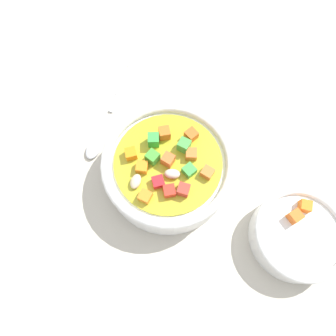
% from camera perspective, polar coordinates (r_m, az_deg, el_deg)
% --- Properties ---
extents(ground_plane, '(1.40, 1.40, 0.02)m').
position_cam_1_polar(ground_plane, '(0.45, 0.00, -1.73)').
color(ground_plane, '#BAB2A0').
extents(soup_bowl_main, '(0.18, 0.18, 0.07)m').
position_cam_1_polar(soup_bowl_main, '(0.41, -0.01, 0.12)').
color(soup_bowl_main, white).
rests_on(soup_bowl_main, ground_plane).
extents(spoon, '(0.13, 0.19, 0.01)m').
position_cam_1_polar(spoon, '(0.49, -10.46, 11.43)').
color(spoon, silver).
rests_on(spoon, ground_plane).
extents(side_bowl_small, '(0.12, 0.12, 0.05)m').
position_cam_1_polar(side_bowl_small, '(0.43, 23.23, -11.51)').
color(side_bowl_small, white).
rests_on(side_bowl_small, ground_plane).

